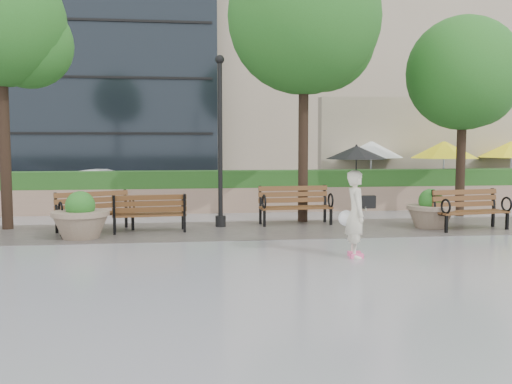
{
  "coord_description": "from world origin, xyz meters",
  "views": [
    {
      "loc": [
        -0.74,
        -11.55,
        2.28
      ],
      "look_at": [
        0.97,
        1.77,
        1.1
      ],
      "focal_mm": 40.0,
      "sensor_mm": 36.0,
      "label": 1
    }
  ],
  "objects": [
    {
      "name": "bench_1",
      "position": [
        -2.97,
        3.21,
        0.3
      ],
      "size": [
        2.01,
        1.44,
        1.01
      ],
      "rotation": [
        0.0,
        0.0,
        0.42
      ],
      "color": "#563018",
      "rests_on": "ground"
    },
    {
      "name": "pedestrian",
      "position": [
        2.65,
        -0.68,
        1.34
      ],
      "size": [
        1.2,
        1.2,
        2.2
      ],
      "rotation": [
        0.0,
        0.0,
        1.47
      ],
      "color": "beige",
      "rests_on": "ground"
    },
    {
      "name": "tree_1",
      "position": [
        2.8,
        4.43,
        5.59
      ],
      "size": [
        4.28,
        4.28,
        7.88
      ],
      "color": "black",
      "rests_on": "ground"
    },
    {
      "name": "patio_umb_yellow_a",
      "position": [
        8.65,
        8.09,
        1.99
      ],
      "size": [
        2.5,
        2.5,
        2.3
      ],
      "color": "black",
      "rests_on": "ground"
    },
    {
      "name": "lamppost",
      "position": [
        0.25,
        3.65,
        2.03
      ],
      "size": [
        0.28,
        0.28,
        4.56
      ],
      "color": "black",
      "rests_on": "ground"
    },
    {
      "name": "bench_2",
      "position": [
        -1.59,
        2.95,
        0.29
      ],
      "size": [
        1.87,
        0.89,
        0.97
      ],
      "rotation": [
        0.0,
        0.0,
        3.24
      ],
      "color": "#563018",
      "rests_on": "ground"
    },
    {
      "name": "planter_left",
      "position": [
        -3.16,
        2.23,
        0.44
      ],
      "size": [
        1.34,
        1.34,
        1.13
      ],
      "color": "#7F6B56",
      "rests_on": "ground"
    },
    {
      "name": "cafe_wall",
      "position": [
        9.5,
        10.0,
        2.0
      ],
      "size": [
        10.0,
        0.6,
        4.0
      ],
      "primitive_type": "cube",
      "color": "tan",
      "rests_on": "ground"
    },
    {
      "name": "bldg_stone",
      "position": [
        10.0,
        23.0,
        10.0
      ],
      "size": [
        18.0,
        10.0,
        20.0
      ],
      "primitive_type": "cube",
      "color": "tan",
      "rests_on": "ground"
    },
    {
      "name": "tree_2",
      "position": [
        7.9,
        5.12,
        4.25
      ],
      "size": [
        3.53,
        3.44,
        6.08
      ],
      "color": "black",
      "rests_on": "ground"
    },
    {
      "name": "hedge_wall",
      "position": [
        0.0,
        7.0,
        0.66
      ],
      "size": [
        24.0,
        0.8,
        1.35
      ],
      "color": "#92755E",
      "rests_on": "ground"
    },
    {
      "name": "car_right",
      "position": [
        -3.62,
        9.98,
        0.63
      ],
      "size": [
        4.01,
        2.03,
        1.26
      ],
      "primitive_type": "imported",
      "rotation": [
        0.0,
        0.0,
        1.38
      ],
      "color": "silver",
      "rests_on": "ground"
    },
    {
      "name": "cobble_strip",
      "position": [
        0.0,
        3.0,
        0.01
      ],
      "size": [
        28.0,
        3.2,
        0.01
      ],
      "primitive_type": "cube",
      "color": "#383330",
      "rests_on": "ground"
    },
    {
      "name": "patio_umb_white",
      "position": [
        6.27,
        9.13,
        1.99
      ],
      "size": [
        2.5,
        2.5,
        2.3
      ],
      "color": "black",
      "rests_on": "ground"
    },
    {
      "name": "cafe_hedge",
      "position": [
        9.0,
        7.8,
        0.45
      ],
      "size": [
        8.0,
        0.5,
        0.9
      ],
      "primitive_type": "cube",
      "color": "#214B19",
      "rests_on": "ground"
    },
    {
      "name": "bench_3",
      "position": [
        2.33,
        3.79,
        0.31
      ],
      "size": [
        2.02,
        0.91,
        1.06
      ],
      "rotation": [
        0.0,
        0.0,
        0.06
      ],
      "color": "#563018",
      "rests_on": "ground"
    },
    {
      "name": "bench_4",
      "position": [
        6.66,
        2.3,
        0.31
      ],
      "size": [
        2.02,
        1.06,
        1.03
      ],
      "rotation": [
        0.0,
        0.0,
        0.16
      ],
      "color": "#563018",
      "rests_on": "ground"
    },
    {
      "name": "ground",
      "position": [
        0.0,
        0.0,
        0.0
      ],
      "size": [
        100.0,
        100.0,
        0.0
      ],
      "primitive_type": "plane",
      "color": "gray",
      "rests_on": "ground"
    },
    {
      "name": "asphalt_street",
      "position": [
        0.0,
        11.0,
        0.0
      ],
      "size": [
        40.0,
        7.0,
        0.0
      ],
      "primitive_type": "cube",
      "color": "black",
      "rests_on": "ground"
    },
    {
      "name": "patio_umb_yellow_b",
      "position": [
        11.69,
        8.79,
        1.99
      ],
      "size": [
        2.5,
        2.5,
        2.3
      ],
      "color": "black",
      "rests_on": "ground"
    },
    {
      "name": "tree_0",
      "position": [
        -5.16,
        4.04,
        5.18
      ],
      "size": [
        3.4,
        3.29,
        6.97
      ],
      "color": "black",
      "rests_on": "ground"
    },
    {
      "name": "planter_right",
      "position": [
        5.77,
        2.74,
        0.41
      ],
      "size": [
        1.25,
        1.25,
        1.05
      ],
      "color": "#7F6B56",
      "rests_on": "ground"
    }
  ]
}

